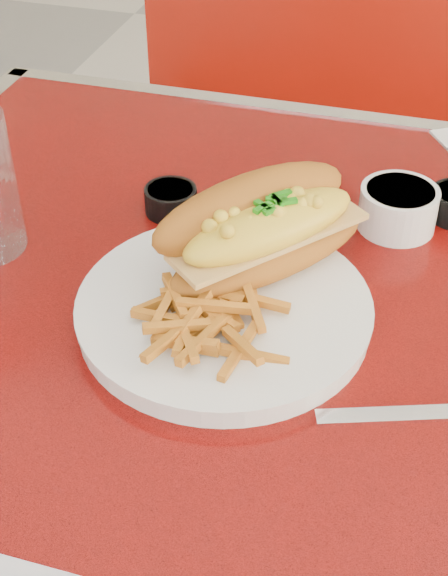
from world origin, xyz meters
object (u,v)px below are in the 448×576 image
(gravy_ramekin, at_px, (398,207))
(sauce_cup_left, at_px, (171,199))
(fork, at_px, (302,295))
(dinner_plate, at_px, (224,310))
(mac_hoagie, at_px, (263,228))
(booth_bench_far, at_px, (389,238))
(diner_table, at_px, (340,398))

(gravy_ramekin, bearing_deg, sauce_cup_left, -170.91)
(gravy_ramekin, bearing_deg, fork, -112.57)
(dinner_plate, relative_size, gravy_ramekin, 3.87)
(dinner_plate, xyz_separation_m, fork, (0.07, 0.03, 0.01))
(mac_hoagie, bearing_deg, sauce_cup_left, 94.43)
(mac_hoagie, height_order, fork, mac_hoagie)
(booth_bench_far, height_order, dinner_plate, booth_bench_far)
(sauce_cup_left, bearing_deg, gravy_ramekin, 9.09)
(diner_table, height_order, fork, fork)
(diner_table, distance_m, dinner_plate, 0.23)
(dinner_plate, distance_m, sauce_cup_left, 0.21)
(gravy_ramekin, bearing_deg, diner_table, -101.39)
(dinner_plate, bearing_deg, gravy_ramekin, 55.55)
(booth_bench_far, xyz_separation_m, sauce_cup_left, (-0.24, -0.72, 0.50))
(diner_table, distance_m, fork, 0.19)
(mac_hoagie, height_order, gravy_ramekin, mac_hoagie)
(booth_bench_far, distance_m, sauce_cup_left, 0.91)
(diner_table, height_order, dinner_plate, dinner_plate)
(dinner_plate, height_order, gravy_ramekin, gravy_ramekin)
(booth_bench_far, bearing_deg, diner_table, -90.00)
(diner_table, bearing_deg, gravy_ramekin, 78.61)
(booth_bench_far, relative_size, gravy_ramekin, 12.72)
(fork, bearing_deg, booth_bench_far, 1.21)
(mac_hoagie, relative_size, gravy_ramekin, 2.70)
(diner_table, height_order, mac_hoagie, mac_hoagie)
(sauce_cup_left, bearing_deg, booth_bench_far, 71.88)
(dinner_plate, height_order, sauce_cup_left, sauce_cup_left)
(booth_bench_far, relative_size, mac_hoagie, 4.71)
(diner_table, xyz_separation_m, sauce_cup_left, (-0.24, 0.09, 0.18))
(gravy_ramekin, bearing_deg, booth_bench_far, 92.28)
(dinner_plate, distance_m, fork, 0.08)
(booth_bench_far, relative_size, sauce_cup_left, 15.75)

